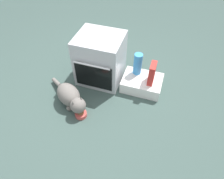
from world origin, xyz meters
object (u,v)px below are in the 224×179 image
at_px(food_bowl, 81,114).
at_px(pantry_cabinet, 142,83).
at_px(water_bottle, 138,64).
at_px(oven, 100,59).
at_px(cat, 70,97).
at_px(cereal_box, 152,73).

bearing_deg(food_bowl, pantry_cabinet, 49.53).
bearing_deg(pantry_cabinet, water_bottle, 136.87).
distance_m(oven, cat, 0.63).
relative_size(oven, pantry_cabinet, 1.30).
xyz_separation_m(pantry_cabinet, cat, (-0.77, -0.56, 0.06)).
bearing_deg(oven, cat, -107.67).
relative_size(pantry_cabinet, cereal_box, 1.84).
height_order(cat, water_bottle, water_bottle).
distance_m(pantry_cabinet, food_bowl, 0.91).
bearing_deg(cereal_box, oven, 177.65).
xyz_separation_m(oven, food_bowl, (0.00, -0.70, -0.30)).
distance_m(cat, water_bottle, 0.96).
height_order(oven, food_bowl, oven).
distance_m(oven, cereal_box, 0.70).
relative_size(food_bowl, cat, 0.21).
bearing_deg(cereal_box, pantry_cabinet, 170.60).
bearing_deg(oven, cereal_box, -2.35).
relative_size(pantry_cabinet, water_bottle, 1.71).
distance_m(oven, food_bowl, 0.76).
relative_size(food_bowl, cereal_box, 0.51).
bearing_deg(cat, pantry_cabinet, 70.85).
distance_m(oven, pantry_cabinet, 0.64).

